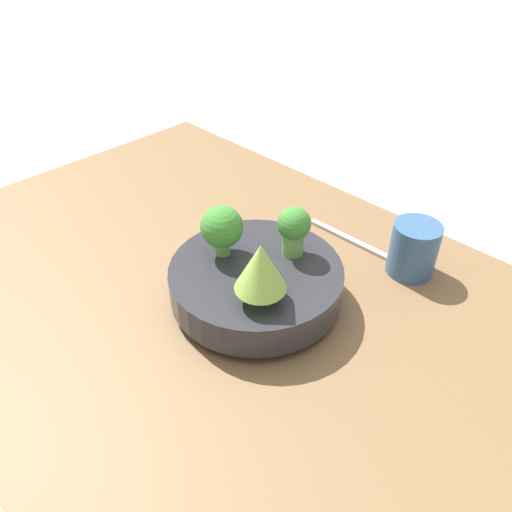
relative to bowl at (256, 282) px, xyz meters
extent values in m
plane|color=#ADA89E|center=(-0.01, 0.02, -0.08)|extent=(6.00, 6.00, 0.00)
cube|color=brown|center=(-0.01, 0.02, -0.06)|extent=(1.18, 0.71, 0.04)
cylinder|color=#28282D|center=(0.00, 0.00, -0.03)|extent=(0.11, 0.11, 0.01)
cylinder|color=#28282D|center=(0.00, 0.00, 0.00)|extent=(0.24, 0.24, 0.05)
cylinder|color=#7AB256|center=(-0.05, 0.04, 0.04)|extent=(0.02, 0.02, 0.02)
cone|color=#84AD47|center=(-0.05, 0.04, 0.08)|extent=(0.06, 0.06, 0.06)
cylinder|color=#609347|center=(0.06, 0.01, 0.04)|extent=(0.02, 0.02, 0.02)
sphere|color=#387A2D|center=(0.06, 0.01, 0.07)|extent=(0.06, 0.06, 0.06)
cylinder|color=#609347|center=(-0.01, -0.06, 0.04)|extent=(0.03, 0.03, 0.03)
sphere|color=#387A2D|center=(-0.01, -0.06, 0.07)|extent=(0.05, 0.05, 0.05)
cylinder|color=#33567F|center=(-0.12, -0.21, 0.01)|extent=(0.07, 0.07, 0.08)
cube|color=#B2B2B7|center=(-0.01, -0.21, -0.03)|extent=(0.17, 0.01, 0.01)
camera|label=1|loc=(-0.37, 0.37, 0.44)|focal=35.00mm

